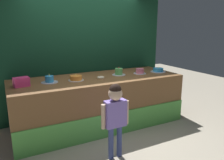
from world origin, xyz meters
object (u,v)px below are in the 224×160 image
(cake_left, at_px, (76,78))
(cake_far_right, at_px, (158,70))
(donut, at_px, (101,78))
(pink_box, at_px, (21,82))
(cake_right, at_px, (140,71))
(cake_far_left, at_px, (49,80))
(cake_center, at_px, (119,72))
(child_figure, at_px, (115,111))

(cake_left, distance_m, cake_far_right, 1.82)
(cake_far_right, bearing_deg, donut, -179.16)
(pink_box, distance_m, cake_right, 2.27)
(cake_left, relative_size, cake_right, 1.06)
(cake_far_left, height_order, cake_left, cake_far_left)
(cake_right, distance_m, cake_far_right, 0.45)
(pink_box, height_order, cake_center, cake_center)
(cake_left, xyz_separation_m, cake_center, (0.91, 0.06, 0.02))
(pink_box, height_order, cake_left, pink_box)
(child_figure, xyz_separation_m, cake_far_right, (1.62, 1.09, 0.26))
(cake_far_right, bearing_deg, cake_far_left, 177.20)
(donut, height_order, cake_left, cake_left)
(cake_left, bearing_deg, cake_far_right, -1.54)
(cake_far_right, bearing_deg, cake_right, 176.55)
(donut, distance_m, cake_far_right, 1.36)
(cake_far_left, height_order, cake_far_right, cake_far_left)
(pink_box, height_order, cake_far_left, cake_far_left)
(child_figure, relative_size, cake_right, 4.27)
(cake_right, bearing_deg, cake_far_left, 177.36)
(child_figure, relative_size, cake_far_left, 3.91)
(donut, xyz_separation_m, cake_center, (0.45, 0.12, 0.04))
(cake_right, bearing_deg, cake_left, 179.10)
(cake_center, bearing_deg, cake_far_right, -6.58)
(cake_far_right, bearing_deg, cake_center, 173.42)
(pink_box, height_order, cake_right, pink_box)
(pink_box, distance_m, cake_far_left, 0.46)
(child_figure, xyz_separation_m, donut, (0.26, 1.07, 0.24))
(child_figure, distance_m, cake_far_left, 1.39)
(child_figure, bearing_deg, cake_center, 59.01)
(pink_box, bearing_deg, child_figure, -45.96)
(cake_center, bearing_deg, pink_box, -178.32)
(donut, bearing_deg, cake_right, 2.98)
(cake_center, bearing_deg, cake_left, -176.47)
(child_figure, bearing_deg, pink_box, 134.04)
(cake_center, bearing_deg, child_figure, -120.99)
(child_figure, bearing_deg, cake_right, 43.60)
(donut, distance_m, cake_right, 0.91)
(cake_left, distance_m, cake_right, 1.36)
(donut, xyz_separation_m, cake_far_right, (1.36, 0.02, 0.02))
(donut, relative_size, cake_left, 0.50)
(cake_far_left, bearing_deg, cake_right, -2.64)
(cake_center, height_order, cake_right, cake_center)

